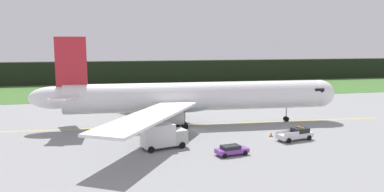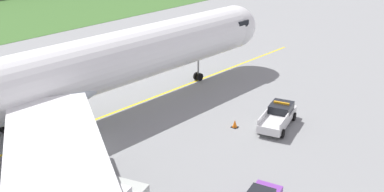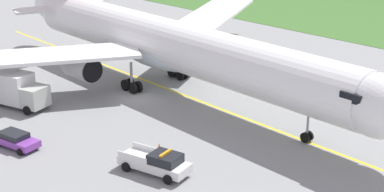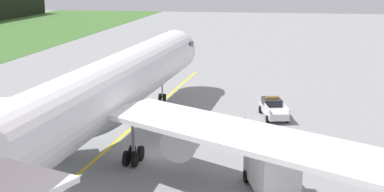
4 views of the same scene
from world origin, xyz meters
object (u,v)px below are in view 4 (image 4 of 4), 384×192
ops_pickup_truck (273,108)px  apron_cone (245,120)px  catering_truck (271,170)px  airliner (103,93)px  staff_car (335,150)px

ops_pickup_truck → apron_cone: size_ratio=8.44×
ops_pickup_truck → catering_truck: bearing=-179.4°
apron_cone → airliner: bearing=133.4°
catering_truck → staff_car: size_ratio=1.46×
ops_pickup_truck → staff_car: ops_pickup_truck is taller
staff_car → apron_cone: (9.14, 7.92, -0.36)m
ops_pickup_truck → apron_cone: (-2.73, 2.74, -0.56)m
apron_cone → catering_truck: bearing=-170.4°
ops_pickup_truck → catering_truck: (-20.18, -0.21, 0.91)m
airliner → catering_truck: (-7.05, -13.92, -3.13)m
airliner → catering_truck: bearing=-116.9°
airliner → catering_truck: size_ratio=8.19×
airliner → ops_pickup_truck: size_ratio=9.11×
airliner → ops_pickup_truck: 19.41m
catering_truck → staff_car: (8.30, -4.96, -1.11)m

